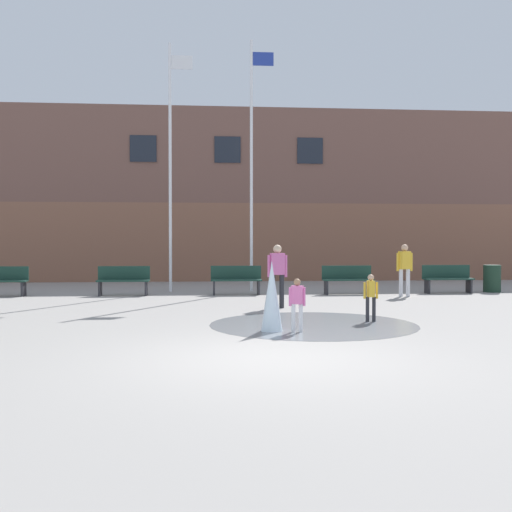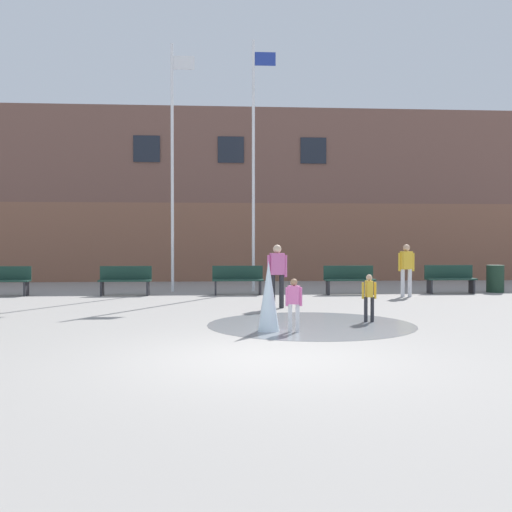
% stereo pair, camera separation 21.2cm
% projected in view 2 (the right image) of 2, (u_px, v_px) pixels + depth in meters
% --- Properties ---
extents(ground_plane, '(100.00, 100.00, 0.00)m').
position_uv_depth(ground_plane, '(263.00, 359.00, 8.48)').
color(ground_plane, gray).
extents(library_building, '(36.00, 6.05, 7.36)m').
position_uv_depth(library_building, '(229.00, 199.00, 28.16)').
color(library_building, brown).
rests_on(library_building, ground).
extents(splash_fountain, '(4.16, 4.16, 1.31)m').
position_uv_depth(splash_fountain, '(286.00, 307.00, 11.44)').
color(splash_fountain, gray).
rests_on(splash_fountain, ground).
extents(park_bench_under_left_flagpole, '(1.60, 0.44, 0.91)m').
position_uv_depth(park_bench_under_left_flagpole, '(3.00, 280.00, 18.41)').
color(park_bench_under_left_flagpole, '#28282D').
rests_on(park_bench_under_left_flagpole, ground).
extents(park_bench_center, '(1.60, 0.44, 0.91)m').
position_uv_depth(park_bench_center, '(125.00, 280.00, 18.56)').
color(park_bench_center, '#28282D').
rests_on(park_bench_center, ground).
extents(park_bench_under_right_flagpole, '(1.60, 0.44, 0.91)m').
position_uv_depth(park_bench_under_right_flagpole, '(238.00, 279.00, 18.83)').
color(park_bench_under_right_flagpole, '#28282D').
rests_on(park_bench_under_right_flagpole, ground).
extents(park_bench_near_trashcan, '(1.60, 0.44, 0.91)m').
position_uv_depth(park_bench_near_trashcan, '(349.00, 279.00, 18.95)').
color(park_bench_near_trashcan, '#28282D').
rests_on(park_bench_near_trashcan, ground).
extents(park_bench_far_right, '(1.60, 0.44, 0.91)m').
position_uv_depth(park_bench_far_right, '(450.00, 278.00, 19.35)').
color(park_bench_far_right, '#28282D').
rests_on(park_bench_far_right, ground).
extents(child_running, '(0.31, 0.21, 0.99)m').
position_uv_depth(child_running, '(369.00, 294.00, 12.37)').
color(child_running, '#28282D').
rests_on(child_running, ground).
extents(adult_in_red, '(0.50, 0.31, 1.59)m').
position_uv_depth(adult_in_red, '(406.00, 266.00, 18.07)').
color(adult_in_red, silver).
rests_on(adult_in_red, ground).
extents(teen_by_trashcan, '(0.50, 0.26, 1.59)m').
position_uv_depth(teen_by_trashcan, '(277.00, 271.00, 14.98)').
color(teen_by_trashcan, '#28282D').
rests_on(teen_by_trashcan, ground).
extents(child_with_pink_shirt, '(0.31, 0.20, 0.99)m').
position_uv_depth(child_with_pink_shirt, '(294.00, 301.00, 10.95)').
color(child_with_pink_shirt, silver).
rests_on(child_with_pink_shirt, ground).
extents(flagpole_left, '(0.80, 0.10, 8.26)m').
position_uv_depth(flagpole_left, '(173.00, 161.00, 19.96)').
color(flagpole_left, silver).
rests_on(flagpole_left, ground).
extents(flagpole_right, '(0.80, 0.10, 8.44)m').
position_uv_depth(flagpole_right, '(254.00, 159.00, 20.15)').
color(flagpole_right, silver).
rests_on(flagpole_right, ground).
extents(trash_can, '(0.56, 0.56, 0.90)m').
position_uv_depth(trash_can, '(495.00, 279.00, 19.73)').
color(trash_can, '#193323').
rests_on(trash_can, ground).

